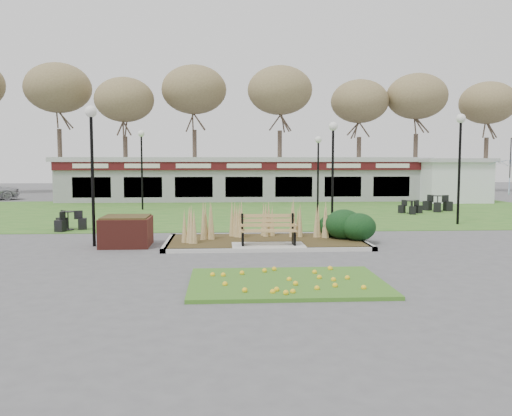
{
  "coord_description": "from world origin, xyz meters",
  "views": [
    {
      "loc": [
        -1.38,
        -16.06,
        2.67
      ],
      "look_at": [
        -0.26,
        2.0,
        1.09
      ],
      "focal_mm": 38.0,
      "sensor_mm": 36.0,
      "label": 1
    }
  ],
  "objects": [
    {
      "name": "lawn",
      "position": [
        0.0,
        12.0,
        0.01
      ],
      "size": [
        34.0,
        16.0,
        0.02
      ],
      "primitive_type": "cube",
      "color": "#2E6A21",
      "rests_on": "ground"
    },
    {
      "name": "lamp_post_far_left",
      "position": [
        -5.73,
        13.62,
        3.14
      ],
      "size": [
        0.36,
        0.36,
        4.31
      ],
      "color": "black",
      "rests_on": "ground"
    },
    {
      "name": "ground",
      "position": [
        0.0,
        0.0,
        0.0
      ],
      "size": [
        100.0,
        100.0,
        0.0
      ],
      "primitive_type": "plane",
      "color": "#515154",
      "rests_on": "ground"
    },
    {
      "name": "bistro_set_c",
      "position": [
        8.1,
        10.56,
        0.24
      ],
      "size": [
        1.21,
        1.15,
        0.65
      ],
      "color": "black",
      "rests_on": "ground"
    },
    {
      "name": "tree_backdrop",
      "position": [
        0.0,
        28.0,
        8.36
      ],
      "size": [
        47.24,
        5.24,
        10.36
      ],
      "color": "#47382B",
      "rests_on": "ground"
    },
    {
      "name": "bistro_set_a",
      "position": [
        -7.31,
        5.0,
        0.26
      ],
      "size": [
        1.29,
        1.31,
        0.72
      ],
      "color": "black",
      "rests_on": "ground"
    },
    {
      "name": "lamp_post_far_right",
      "position": [
        8.47,
        5.95,
        3.36
      ],
      "size": [
        0.38,
        0.38,
        4.61
      ],
      "color": "black",
      "rests_on": "ground"
    },
    {
      "name": "patio_umbrella",
      "position": [
        14.51,
        13.0,
        1.79
      ],
      "size": [
        2.89,
        2.91,
        2.83
      ],
      "color": "black",
      "rests_on": "ground"
    },
    {
      "name": "flower_bed",
      "position": [
        0.0,
        -4.6,
        0.07
      ],
      "size": [
        4.2,
        3.0,
        0.16
      ],
      "color": "#3C7320",
      "rests_on": "ground"
    },
    {
      "name": "lamp_post_near_left",
      "position": [
        -5.4,
        1.01,
        3.18
      ],
      "size": [
        0.36,
        0.36,
        4.36
      ],
      "color": "black",
      "rests_on": "ground"
    },
    {
      "name": "food_pavilion",
      "position": [
        0.0,
        19.96,
        1.48
      ],
      "size": [
        24.6,
        3.4,
        2.9
      ],
      "color": "gray",
      "rests_on": "ground"
    },
    {
      "name": "park_bench",
      "position": [
        0.0,
        0.25,
        0.59
      ],
      "size": [
        1.7,
        0.66,
        0.93
      ],
      "color": "#A5884A",
      "rests_on": "ground"
    },
    {
      "name": "brick_planter",
      "position": [
        -4.4,
        1.0,
        0.48
      ],
      "size": [
        1.5,
        1.5,
        0.95
      ],
      "color": "maroon",
      "rests_on": "ground"
    },
    {
      "name": "lamp_post_mid_right",
      "position": [
        3.12,
        9.22,
        2.78
      ],
      "size": [
        0.32,
        0.32,
        3.82
      ],
      "color": "black",
      "rests_on": "ground"
    },
    {
      "name": "lamp_post_near_right",
      "position": [
        2.98,
        5.14,
        3.06
      ],
      "size": [
        0.35,
        0.35,
        4.19
      ],
      "color": "black",
      "rests_on": "ground"
    },
    {
      "name": "bistro_set_d",
      "position": [
        9.96,
        11.76,
        0.29
      ],
      "size": [
        1.42,
        1.54,
        0.82
      ],
      "color": "black",
      "rests_on": "ground"
    },
    {
      "name": "service_hut",
      "position": [
        13.5,
        18.0,
        1.45
      ],
      "size": [
        4.4,
        3.4,
        2.83
      ],
      "color": "silver",
      "rests_on": "ground"
    },
    {
      "name": "planting_bed",
      "position": [
        1.27,
        1.35,
        0.37
      ],
      "size": [
        6.75,
        3.4,
        1.27
      ],
      "color": "#362B15",
      "rests_on": "ground"
    }
  ]
}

